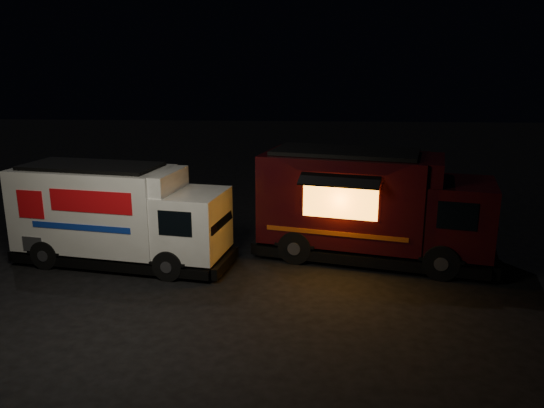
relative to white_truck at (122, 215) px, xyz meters
The scene contains 3 objects.
ground 2.76m from the white_truck, 16.81° to the right, with size 80.00×80.00×0.00m, color black.
white_truck is the anchor object (origin of this frame).
red_truck 7.07m from the white_truck, ahead, with size 6.67×2.45×3.10m, color black, non-canonical shape.
Camera 1 is at (2.74, -13.12, 5.40)m, focal length 35.00 mm.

